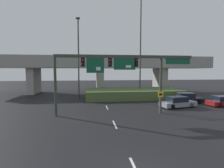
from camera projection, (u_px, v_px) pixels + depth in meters
lane_markings at (107, 108)px, 22.71m from camera, size 0.14×31.30×0.01m
signal_gantry at (120, 67)px, 18.88m from camera, size 15.15×0.44×6.48m
speed_limit_sign at (160, 99)px, 19.00m from camera, size 0.60×0.11×2.57m
highway_light_pole_near at (140, 46)px, 31.53m from camera, size 0.70×0.36×17.67m
highway_light_pole_far at (79, 56)px, 29.90m from camera, size 0.70×0.36×13.74m
overpass_bridge at (100, 67)px, 38.45m from camera, size 49.09×7.13×7.85m
grass_embankment at (132, 93)px, 31.23m from camera, size 16.45×7.75×1.50m
parked_sedan_near_right at (178, 102)px, 22.86m from camera, size 5.00×2.69×1.42m
parked_sedan_mid_right at (186, 98)px, 26.14m from camera, size 4.65×2.61×1.49m
parked_sedan_far_right at (223, 101)px, 23.81m from camera, size 4.57×2.15×1.35m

